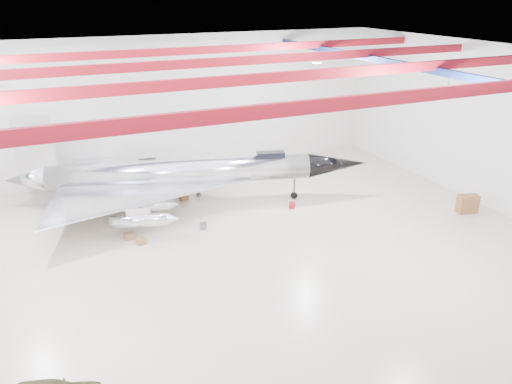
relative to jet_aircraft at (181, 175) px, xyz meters
name	(u,v)px	position (x,y,z in m)	size (l,w,h in m)	color
floor	(212,256)	(-0.58, -7.79, -2.23)	(40.00, 40.00, 0.00)	beige
wall_back	(145,108)	(-0.58, 7.21, 3.27)	(40.00, 40.00, 0.00)	silver
wall_right	(485,126)	(19.42, -7.79, 3.27)	(30.00, 30.00, 0.00)	silver
ceiling	(205,59)	(-0.58, -7.79, 8.77)	(40.00, 40.00, 0.00)	#0A0F38
ceiling_structure	(205,73)	(-0.58, -7.79, 8.09)	(39.50, 29.50, 1.08)	maroon
jet_aircraft	(181,175)	(0.00, 0.00, 0.00)	(24.41, 17.59, 6.80)	silver
desk	(467,204)	(17.34, -9.22, -1.60)	(1.37, 0.69, 1.26)	brown
crate_ply	(129,236)	(-4.49, -3.63, -2.03)	(0.57, 0.45, 0.40)	olive
toolbox_red	(155,217)	(-2.38, -1.55, -2.06)	(0.48, 0.38, 0.34)	maroon
engine_drum	(203,226)	(0.10, -4.21, -2.02)	(0.46, 0.46, 0.41)	#59595B
parts_bin	(184,197)	(0.37, 0.95, -2.03)	(0.56, 0.45, 0.39)	olive
crate_small	(70,220)	(-7.52, 0.27, -2.08)	(0.43, 0.34, 0.30)	#59595B
tool_chest	(292,205)	(6.81, -3.66, -2.03)	(0.45, 0.45, 0.40)	maroon
oil_barrel	(141,241)	(-3.95, -4.58, -2.05)	(0.51, 0.41, 0.36)	olive
spares_box	(199,193)	(1.59, 1.23, -2.07)	(0.35, 0.35, 0.31)	#59595B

